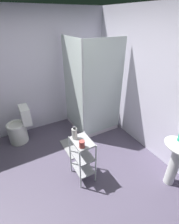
# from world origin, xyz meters

# --- Properties ---
(ground_plane) EXTENTS (4.20, 4.20, 0.02)m
(ground_plane) POSITION_xyz_m (0.00, 0.00, -0.01)
(ground_plane) COLOR #4E455B
(wall_back) EXTENTS (4.20, 0.14, 2.50)m
(wall_back) POSITION_xyz_m (0.01, 1.85, 1.25)
(wall_back) COLOR silver
(wall_back) RESTS_ON ground_plane
(wall_left) EXTENTS (0.10, 4.20, 2.50)m
(wall_left) POSITION_xyz_m (-1.85, 0.00, 1.25)
(wall_left) COLOR silver
(wall_left) RESTS_ON ground_plane
(shower_stall) EXTENTS (0.92, 0.92, 2.00)m
(shower_stall) POSITION_xyz_m (-1.20, 1.18, 0.46)
(shower_stall) COLOR white
(shower_stall) RESTS_ON ground_plane
(pedestal_sink) EXTENTS (0.46, 0.37, 0.81)m
(pedestal_sink) POSITION_xyz_m (0.74, 1.52, 0.58)
(pedestal_sink) COLOR white
(pedestal_sink) RESTS_ON ground_plane
(toilet) EXTENTS (0.37, 0.49, 0.76)m
(toilet) POSITION_xyz_m (-1.48, -0.33, 0.31)
(toilet) COLOR white
(toilet) RESTS_ON ground_plane
(storage_cart) EXTENTS (0.38, 0.28, 0.74)m
(storage_cart) POSITION_xyz_m (-0.03, 0.38, 0.44)
(storage_cart) COLOR silver
(storage_cart) RESTS_ON ground_plane
(lotion_bottle_white) EXTENTS (0.08, 0.08, 0.20)m
(lotion_bottle_white) POSITION_xyz_m (-0.14, 0.32, 0.83)
(lotion_bottle_white) COLOR silver
(lotion_bottle_white) RESTS_ON storage_cart
(rinse_cup) EXTENTS (0.08, 0.08, 0.10)m
(rinse_cup) POSITION_xyz_m (0.09, 0.32, 0.79)
(rinse_cup) COLOR #B24742
(rinse_cup) RESTS_ON storage_cart
(bath_mat) EXTENTS (0.60, 0.40, 0.02)m
(bath_mat) POSITION_xyz_m (-0.74, 0.54, 0.01)
(bath_mat) COLOR gray
(bath_mat) RESTS_ON ground_plane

